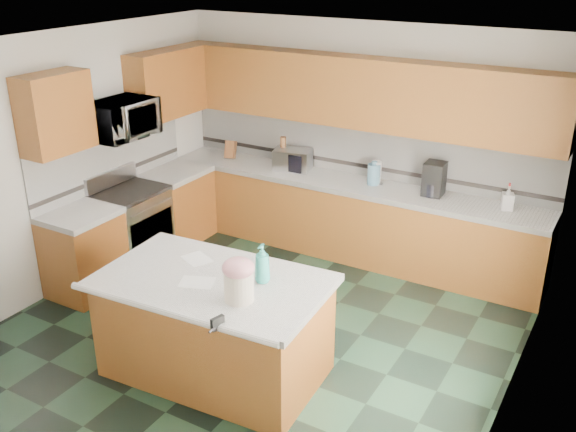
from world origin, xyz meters
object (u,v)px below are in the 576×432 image
Objects in this scene: knife_block at (231,149)px; coffee_maker at (434,179)px; toaster_oven at (293,160)px; treat_jar at (239,286)px; island_base at (215,329)px; island_top at (213,282)px; soap_bottle_island at (262,263)px.

coffee_maker is at bearing -12.40° from knife_block.
coffee_maker reaches higher than toaster_oven.
knife_block is at bearing 123.25° from treat_jar.
island_top is (0.00, 0.00, 0.46)m from island_base.
treat_jar is 1.07× the size of knife_block.
toaster_oven reaches higher than knife_block.
island_base is 7.93× the size of knife_block.
toaster_oven reaches higher than island_base.
coffee_maker is at bearing 67.40° from island_top.
knife_block is 0.92m from toaster_oven.
knife_block is (-1.73, 2.75, 0.60)m from island_base.
toaster_oven is (-1.19, 2.58, -0.04)m from soap_bottle_island.
knife_block is 2.68m from coffee_maker.
toaster_oven is at bearing 178.58° from coffee_maker.
coffee_maker is (1.76, 0.03, 0.06)m from toaster_oven.
knife_block is (-2.11, 2.58, -0.05)m from soap_bottle_island.
soap_bottle_island is 0.76× the size of toaster_oven.
coffee_maker is (0.95, 2.78, 0.67)m from island_base.
soap_bottle_island reaches higher than knife_block.
island_top is at bearing -160.94° from soap_bottle_island.
knife_block is 0.52× the size of toaster_oven.
island_top is at bearing -70.88° from knife_block.
island_top is 2.94m from coffee_maker.
soap_bottle_island is at bearing -63.77° from knife_block.
island_base is 7.42× the size of treat_jar.
coffee_maker reaches higher than island_base.
coffee_maker is (2.68, 0.03, 0.07)m from knife_block.
treat_jar is (0.39, -0.18, 0.61)m from island_base.
treat_jar is at bearing -81.27° from toaster_oven.
treat_jar is 0.65× the size of coffee_maker.
treat_jar is 3.16m from toaster_oven.
toaster_oven is at bearing 102.71° from island_top.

